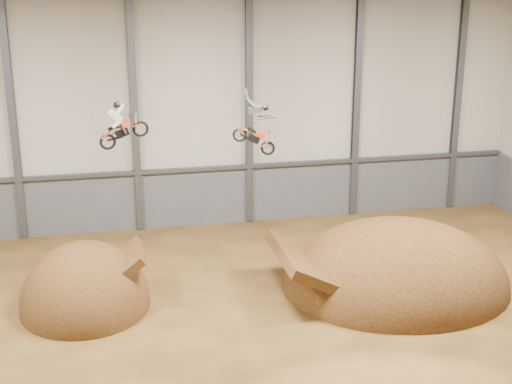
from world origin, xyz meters
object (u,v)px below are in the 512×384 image
takeoff_ramp (86,305)px  fmx_rider_b (251,122)px  landing_ramp (395,286)px  fmx_rider_a (126,120)px

takeoff_ramp → fmx_rider_b: size_ratio=2.64×
landing_ramp → fmx_rider_b: 11.34m
takeoff_ramp → landing_ramp: (14.84, -1.07, 0.00)m
fmx_rider_b → landing_ramp: bearing=21.3°
takeoff_ramp → fmx_rider_a: size_ratio=3.20×
landing_ramp → fmx_rider_b: bearing=-175.8°
landing_ramp → fmx_rider_b: size_ratio=4.31×
landing_ramp → fmx_rider_b: fmx_rider_b is taller
takeoff_ramp → fmx_rider_b: bearing=-12.2°
landing_ramp → takeoff_ramp: bearing=175.9°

